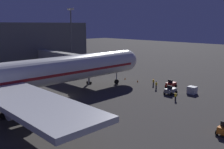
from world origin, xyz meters
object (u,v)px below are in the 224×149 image
at_px(ground_crew_marshaller_fwd, 153,82).
at_px(ground_crew_near_nose_gear, 176,96).
at_px(jet_bridge, 69,58).
at_px(baggage_tug_spare, 171,84).
at_px(ground_crew_by_belt_loader, 156,85).
at_px(traffic_cone_nose_port, 138,81).
at_px(apron_floodlight_mast, 71,35).
at_px(traffic_cone_nose_starboard, 125,78).
at_px(pushback_tug, 170,91).
at_px(baggage_container_mid_row, 192,90).

bearing_deg(ground_crew_marshaller_fwd, ground_crew_near_nose_gear, 146.67).
bearing_deg(jet_bridge, ground_crew_marshaller_fwd, -154.72).
relative_size(baggage_tug_spare, ground_crew_by_belt_loader, 1.32).
bearing_deg(traffic_cone_nose_port, ground_crew_near_nose_gear, 155.58).
height_order(apron_floodlight_mast, ground_crew_marshaller_fwd, apron_floodlight_mast).
relative_size(jet_bridge, traffic_cone_nose_starboard, 46.57).
bearing_deg(baggage_tug_spare, ground_crew_near_nose_gear, 127.50).
bearing_deg(traffic_cone_nose_starboard, pushback_tug, 167.24).
relative_size(baggage_container_mid_row, traffic_cone_nose_starboard, 3.13).
relative_size(ground_crew_marshaller_fwd, traffic_cone_nose_port, 3.14).
distance_m(baggage_tug_spare, ground_crew_by_belt_loader, 3.95).
bearing_deg(traffic_cone_nose_port, pushback_tug, 162.90).
relative_size(apron_floodlight_mast, baggage_tug_spare, 7.85).
bearing_deg(traffic_cone_nose_port, ground_crew_marshaller_fwd, 177.27).
xyz_separation_m(baggage_tug_spare, baggage_container_mid_row, (-6.08, 1.28, 0.01)).
bearing_deg(jet_bridge, pushback_tug, -167.22).
xyz_separation_m(baggage_container_mid_row, traffic_cone_nose_port, (15.32, -0.17, -0.51)).
bearing_deg(traffic_cone_nose_starboard, ground_crew_marshaller_fwd, 178.52).
xyz_separation_m(jet_bridge, ground_crew_by_belt_loader, (-23.35, -7.65, -4.57)).
bearing_deg(apron_floodlight_mast, ground_crew_marshaller_fwd, -179.31).
height_order(ground_crew_by_belt_loader, traffic_cone_nose_starboard, ground_crew_by_belt_loader).
height_order(ground_crew_by_belt_loader, ground_crew_marshaller_fwd, ground_crew_by_belt_loader).
distance_m(baggage_container_mid_row, traffic_cone_nose_port, 15.33).
xyz_separation_m(ground_crew_near_nose_gear, traffic_cone_nose_starboard, (19.90, -7.04, -0.63)).
height_order(jet_bridge, baggage_container_mid_row, jet_bridge).
height_order(ground_crew_near_nose_gear, ground_crew_marshaller_fwd, ground_crew_marshaller_fwd).
relative_size(ground_crew_near_nose_gear, ground_crew_by_belt_loader, 0.87).
bearing_deg(baggage_container_mid_row, traffic_cone_nose_port, -0.64).
height_order(jet_bridge, ground_crew_marshaller_fwd, jet_bridge).
bearing_deg(pushback_tug, apron_floodlight_mast, -4.48).
height_order(ground_crew_marshaller_fwd, traffic_cone_nose_starboard, ground_crew_marshaller_fwd).
relative_size(pushback_tug, ground_crew_near_nose_gear, 1.65).
height_order(baggage_tug_spare, baggage_container_mid_row, baggage_tug_spare).
relative_size(ground_crew_by_belt_loader, traffic_cone_nose_port, 3.45).
bearing_deg(baggage_container_mid_row, pushback_tug, 49.60).
distance_m(ground_crew_near_nose_gear, ground_crew_marshaller_fwd, 12.36).
distance_m(jet_bridge, baggage_container_mid_row, 32.97).
bearing_deg(pushback_tug, ground_crew_near_nose_gear, 134.77).
bearing_deg(ground_crew_by_belt_loader, baggage_tug_spare, -114.45).
bearing_deg(traffic_cone_nose_starboard, apron_floodlight_mast, 1.58).
bearing_deg(baggage_tug_spare, ground_crew_by_belt_loader, 65.55).
distance_m(jet_bridge, ground_crew_by_belt_loader, 24.99).
height_order(baggage_container_mid_row, ground_crew_near_nose_gear, ground_crew_near_nose_gear).
bearing_deg(ground_crew_marshaller_fwd, apron_floodlight_mast, 0.69).
distance_m(jet_bridge, ground_crew_near_nose_gear, 31.74).
distance_m(apron_floodlight_mast, ground_crew_marshaller_fwd, 34.46).
bearing_deg(jet_bridge, apron_floodlight_mast, -38.40).
relative_size(baggage_container_mid_row, ground_crew_by_belt_loader, 0.91).
bearing_deg(ground_crew_by_belt_loader, pushback_tug, 164.40).
height_order(ground_crew_by_belt_loader, traffic_cone_nose_port, ground_crew_by_belt_loader).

